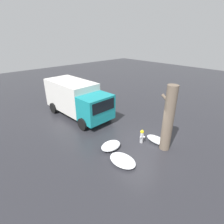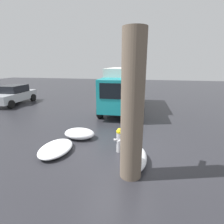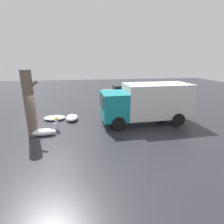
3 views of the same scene
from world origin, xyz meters
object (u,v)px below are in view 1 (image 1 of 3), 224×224
Objects in this scene: fire_hydrant at (142,136)px; delivery_truck at (77,98)px; tree_trunk at (168,119)px; pedestrian at (95,111)px.

delivery_truck is (6.28, 0.67, 1.08)m from fire_hydrant.
tree_trunk is 0.61× the size of delivery_truck.
tree_trunk is at bearing 96.95° from delivery_truck.
fire_hydrant is 2.07m from tree_trunk.
delivery_truck reaches higher than fire_hydrant.
fire_hydrant is 0.14× the size of delivery_truck.
fire_hydrant is at bearing 93.99° from delivery_truck.
fire_hydrant is 4.13m from pedestrian.
pedestrian is (-2.21, -0.18, -0.54)m from delivery_truck.
fire_hydrant is at bearing 22.29° from tree_trunk.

